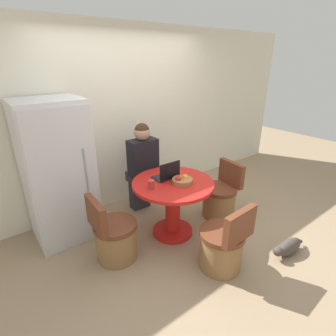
{
  "coord_description": "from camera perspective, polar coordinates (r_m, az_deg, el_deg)",
  "views": [
    {
      "loc": [
        -1.89,
        -2.07,
        2.13
      ],
      "look_at": [
        -0.1,
        0.28,
        0.89
      ],
      "focal_mm": 28.0,
      "sensor_mm": 36.0,
      "label": 1
    }
  ],
  "objects": [
    {
      "name": "chair_left_side",
      "position": [
        3.1,
        -11.55,
        -14.65
      ],
      "size": [
        0.49,
        0.49,
        0.8
      ],
      "rotation": [
        0.0,
        0.0,
        1.53
      ],
      "color": "olive",
      "rests_on": "ground_plane"
    },
    {
      "name": "coffee_cup",
      "position": [
        3.03,
        -3.72,
        -3.54
      ],
      "size": [
        0.08,
        0.08,
        0.1
      ],
      "color": "#B2332D",
      "rests_on": "dining_table"
    },
    {
      "name": "chair_right_side",
      "position": [
        3.86,
        11.24,
        -6.55
      ],
      "size": [
        0.49,
        0.49,
        0.8
      ],
      "rotation": [
        0.0,
        0.0,
        -1.67
      ],
      "color": "olive",
      "rests_on": "ground_plane"
    },
    {
      "name": "chair_near_camera",
      "position": [
        2.98,
        11.78,
        -16.43
      ],
      "size": [
        0.49,
        0.49,
        0.8
      ],
      "rotation": [
        0.0,
        0.0,
        -3.09
      ],
      "color": "olive",
      "rests_on": "ground_plane"
    },
    {
      "name": "wall_back",
      "position": [
        4.03,
        -8.73,
        10.65
      ],
      "size": [
        7.0,
        0.06,
        2.6
      ],
      "color": "silver",
      "rests_on": "ground_plane"
    },
    {
      "name": "fruit_bowl",
      "position": [
        3.15,
        3.08,
        -2.7
      ],
      "size": [
        0.25,
        0.25,
        0.1
      ],
      "color": "olive",
      "rests_on": "dining_table"
    },
    {
      "name": "dining_table",
      "position": [
        3.3,
        1.06,
        -6.89
      ],
      "size": [
        1.0,
        1.0,
        0.74
      ],
      "color": "red",
      "rests_on": "ground_plane"
    },
    {
      "name": "refrigerator",
      "position": [
        3.4,
        -22.82,
        -0.91
      ],
      "size": [
        0.74,
        0.69,
        1.73
      ],
      "color": "silver",
      "rests_on": "ground_plane"
    },
    {
      "name": "laptop",
      "position": [
        3.26,
        -0.24,
        -1.45
      ],
      "size": [
        0.3,
        0.21,
        0.23
      ],
      "rotation": [
        0.0,
        0.0,
        3.14
      ],
      "color": "#232328",
      "rests_on": "dining_table"
    },
    {
      "name": "person_seated",
      "position": [
        3.73,
        -5.73,
        0.84
      ],
      "size": [
        0.4,
        0.37,
        1.34
      ],
      "rotation": [
        0.0,
        0.0,
        3.14
      ],
      "color": "#2D2D38",
      "rests_on": "ground_plane"
    },
    {
      "name": "cat",
      "position": [
        3.48,
        24.7,
        -15.37
      ],
      "size": [
        0.53,
        0.18,
        0.18
      ],
      "rotation": [
        0.0,
        0.0,
        3.06
      ],
      "color": "#473D38",
      "rests_on": "ground_plane"
    },
    {
      "name": "ground_plane",
      "position": [
        3.52,
        4.18,
        -14.56
      ],
      "size": [
        12.0,
        12.0,
        0.0
      ],
      "primitive_type": "plane",
      "color": "#9E8466"
    }
  ]
}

